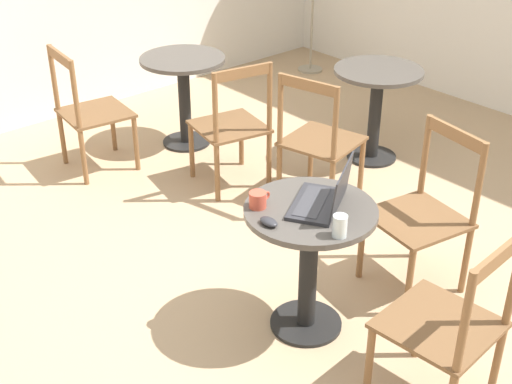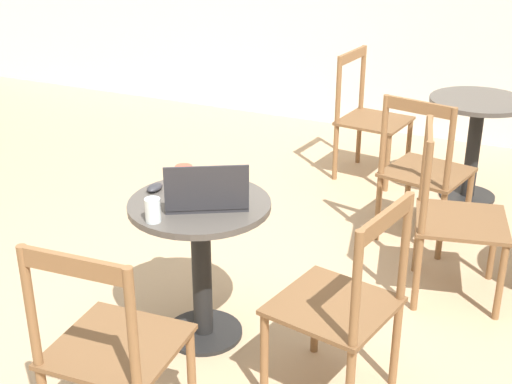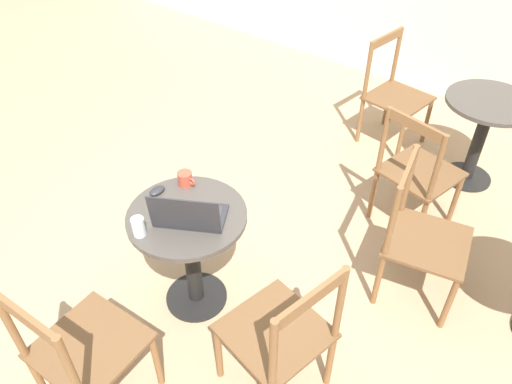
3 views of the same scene
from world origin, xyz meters
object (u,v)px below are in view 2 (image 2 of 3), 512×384
at_px(mug, 184,174).
at_px(drinking_glass, 153,210).
at_px(chair_mid_left, 452,217).
at_px(mouse, 155,187).
at_px(chair_near_front, 110,349).
at_px(chair_far_front, 424,172).
at_px(laptop, 207,197).
at_px(chair_far_left, 368,117).
at_px(cafe_table_far, 476,128).
at_px(cafe_table_near, 201,241).
at_px(chair_near_right, 344,306).

relative_size(mug, drinking_glass, 1.13).
distance_m(chair_mid_left, mug, 1.39).
distance_m(chair_mid_left, mouse, 1.52).
height_order(chair_near_front, chair_far_front, same).
relative_size(mouse, mug, 0.84).
bearing_deg(chair_mid_left, mouse, -144.93).
distance_m(chair_near_front, chair_mid_left, 1.90).
height_order(chair_far_front, mouse, chair_far_front).
bearing_deg(laptop, chair_near_front, -89.90).
relative_size(chair_far_left, chair_far_front, 1.00).
distance_m(cafe_table_far, chair_far_front, 0.80).
distance_m(chair_near_front, drinking_glass, 0.63).
distance_m(chair_mid_left, laptop, 1.33).
height_order(cafe_table_near, cafe_table_far, same).
bearing_deg(chair_far_front, mug, -125.01).
xyz_separation_m(chair_far_left, mouse, (-0.35, -2.28, 0.27)).
xyz_separation_m(cafe_table_near, mug, (-0.18, 0.18, 0.24)).
bearing_deg(chair_far_left, laptop, -90.98).
distance_m(cafe_table_near, chair_near_right, 0.76).
bearing_deg(mouse, drinking_glass, -58.37).
distance_m(chair_far_front, drinking_glass, 1.89).
xyz_separation_m(chair_near_right, chair_mid_left, (0.23, 1.03, 0.00)).
relative_size(mouse, drinking_glass, 0.95).
distance_m(cafe_table_near, chair_far_left, 2.31).
distance_m(cafe_table_near, chair_far_front, 1.60).
xyz_separation_m(chair_far_front, mouse, (-0.95, -1.41, 0.27)).
bearing_deg(laptop, chair_mid_left, 44.83).
bearing_deg(mouse, chair_far_front, 56.01).
height_order(laptop, mouse, laptop).
bearing_deg(mug, cafe_table_near, -44.53).
xyz_separation_m(chair_near_front, chair_far_left, (0.04, 3.10, 0.00)).
xyz_separation_m(chair_far_left, mug, (-0.28, -2.13, 0.30)).
xyz_separation_m(chair_far_left, chair_far_front, (0.61, -0.87, 0.00)).
relative_size(cafe_table_far, chair_near_front, 0.77).
relative_size(chair_far_front, laptop, 2.12).
bearing_deg(drinking_glass, chair_mid_left, 47.22).
xyz_separation_m(cafe_table_near, chair_far_left, (0.10, 2.31, -0.06)).
relative_size(chair_far_left, mouse, 9.15).
bearing_deg(chair_near_front, laptop, 90.10).
relative_size(chair_far_left, mug, 7.71).
height_order(chair_near_right, laptop, laptop).
distance_m(chair_near_front, mouse, 0.91).
xyz_separation_m(chair_mid_left, drinking_glass, (-1.05, -1.14, 0.31)).
distance_m(cafe_table_near, chair_near_front, 0.79).
bearing_deg(cafe_table_near, drinking_glass, -106.98).
bearing_deg(mug, chair_near_right, -19.13).
relative_size(chair_near_front, chair_near_right, 1.00).
xyz_separation_m(chair_mid_left, chair_far_left, (-0.88, 1.43, 0.00)).
bearing_deg(laptop, mouse, 169.93).
distance_m(cafe_table_far, chair_mid_left, 1.34).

